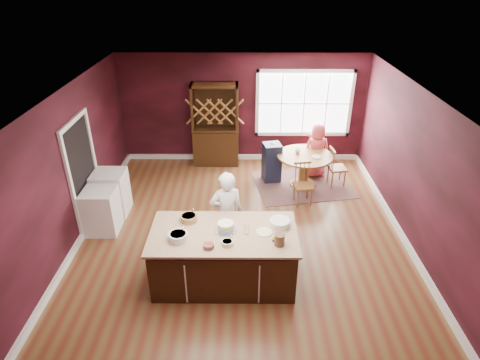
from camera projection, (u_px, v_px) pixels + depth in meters
name	position (u px, v px, depth m)	size (l,w,h in m)	color
room_shell	(242.00, 175.00, 6.80)	(7.00, 7.00, 7.00)	brown
window	(304.00, 103.00, 9.77)	(2.36, 0.10, 1.66)	white
doorway	(84.00, 175.00, 7.50)	(0.08, 1.26, 2.13)	white
kitchen_island	(224.00, 257.00, 6.31)	(2.25, 1.18, 0.92)	black
dining_table	(304.00, 164.00, 9.03)	(1.24, 1.24, 0.75)	olive
baker	(227.00, 214.00, 6.77)	(0.57, 0.38, 1.57)	silver
layer_cake	(226.00, 227.00, 6.09)	(0.34, 0.34, 0.14)	white
bowl_blue	(178.00, 237.00, 5.89)	(0.29, 0.29, 0.11)	white
bowl_yellow	(189.00, 218.00, 6.33)	(0.27, 0.27, 0.10)	#A48550
bowl_pink	(208.00, 246.00, 5.73)	(0.17, 0.17, 0.06)	silver
bowl_olive	(227.00, 243.00, 5.79)	(0.17, 0.17, 0.06)	#F7E8B2
drinking_glass	(247.00, 229.00, 6.01)	(0.08, 0.08, 0.17)	white
dinner_plate	(264.00, 232.00, 6.07)	(0.25, 0.25, 0.02)	#FDF1C9
white_tub	(280.00, 223.00, 6.20)	(0.32, 0.32, 0.11)	white
stoneware_crock	(280.00, 240.00, 5.77)	(0.15, 0.15, 0.18)	#453319
toy_figurine	(274.00, 239.00, 5.86)	(0.05, 0.05, 0.09)	#FFFB1C
rug	(302.00, 184.00, 9.28)	(2.13, 1.65, 0.01)	brown
chair_east	(337.00, 166.00, 9.09)	(0.38, 0.36, 0.91)	brown
chair_south	(303.00, 184.00, 8.35)	(0.38, 0.37, 0.91)	brown
chair_north	(314.00, 150.00, 9.76)	(0.42, 0.40, 1.01)	brown
seated_woman	(316.00, 150.00, 9.39)	(0.64, 0.42, 1.31)	#E0505C
high_chair	(272.00, 162.00, 9.25)	(0.39, 0.39, 0.96)	black
toddler	(270.00, 146.00, 9.21)	(0.18, 0.14, 0.26)	#8CA5BF
table_plate	(316.00, 157.00, 8.83)	(0.21, 0.21, 0.02)	beige
table_cup	(298.00, 151.00, 9.01)	(0.12, 0.12, 0.09)	white
hutch	(215.00, 125.00, 9.79)	(1.12, 0.47, 2.05)	black
washer	(102.00, 211.00, 7.50)	(0.59, 0.57, 0.86)	silver
dryer	(111.00, 193.00, 8.05)	(0.62, 0.60, 0.91)	silver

